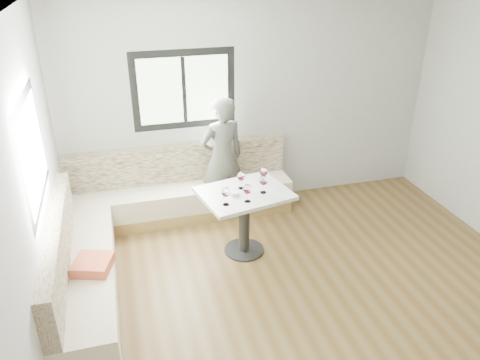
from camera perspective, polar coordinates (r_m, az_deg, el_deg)
The scene contains 10 objects.
room at distance 4.10m, azimuth 10.37°, elevation -0.44°, with size 5.01×5.01×2.81m.
banquette at distance 5.63m, azimuth -11.63°, elevation -5.20°, with size 2.90×2.80×0.95m.
table at distance 5.32m, azimuth 0.52°, elevation -3.33°, with size 1.10×0.93×0.79m.
person at distance 6.00m, azimuth -2.18°, elevation 2.67°, with size 0.59×0.39×1.63m, color #4F524B.
olive_ramekin at distance 5.14m, azimuth -0.71°, elevation -1.61°, with size 0.11×0.11×0.04m.
wine_glass_a at distance 4.90m, azimuth -1.74°, elevation -1.56°, with size 0.09×0.09×0.21m.
wine_glass_b at distance 4.96m, azimuth 0.92°, elevation -1.18°, with size 0.09×0.09×0.21m.
wine_glass_c at distance 5.14m, azimuth 2.88°, elevation -0.12°, with size 0.09×0.09×0.21m.
wine_glass_d at distance 5.23m, azimuth 0.14°, elevation 0.38°, with size 0.09×0.09×0.21m.
wine_glass_e at distance 5.34m, azimuth 2.90°, elevation 0.94°, with size 0.09×0.09×0.21m.
Camera 1 is at (-1.75, -3.19, 3.24)m, focal length 35.00 mm.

